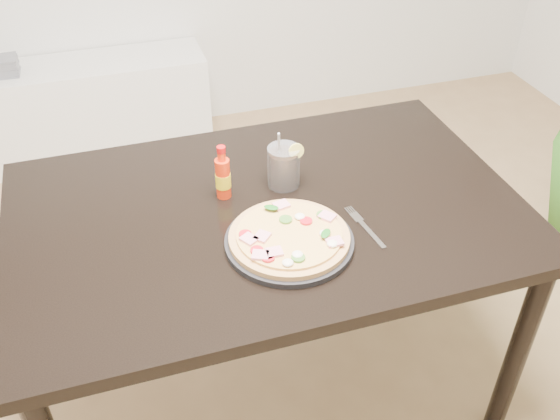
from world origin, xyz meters
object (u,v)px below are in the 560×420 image
object	(u,v)px
fork	(364,226)
media_console	(70,112)
cola_cup	(284,167)
hot_sauce_bottle	(223,177)
pizza	(289,236)
dining_table	(267,231)
plate	(289,242)

from	to	relation	value
fork	media_console	bearing A→B (deg)	105.25
cola_cup	fork	world-z (taller)	cola_cup
hot_sauce_bottle	pizza	bearing A→B (deg)	-66.74
dining_table	media_console	xyz separation A→B (m)	(-0.55, 1.71, -0.42)
hot_sauce_bottle	media_console	size ratio (longest dim) A/B	0.12
plate	cola_cup	size ratio (longest dim) A/B	1.81
fork	pizza	bearing A→B (deg)	175.35
pizza	hot_sauce_bottle	world-z (taller)	hot_sauce_bottle
fork	cola_cup	bearing A→B (deg)	112.45
plate	fork	size ratio (longest dim) A/B	1.75
plate	pizza	xyz separation A→B (m)	(-0.00, -0.00, 0.02)
hot_sauce_bottle	fork	size ratio (longest dim) A/B	0.86
dining_table	cola_cup	size ratio (longest dim) A/B	7.67
dining_table	cola_cup	distance (m)	0.19
plate	hot_sauce_bottle	distance (m)	0.28
plate	media_console	world-z (taller)	plate
plate	cola_cup	bearing A→B (deg)	75.24
media_console	pizza	bearing A→B (deg)	-73.41
dining_table	plate	distance (m)	0.19
pizza	fork	size ratio (longest dim) A/B	1.63
fork	plate	bearing A→B (deg)	174.86
dining_table	cola_cup	xyz separation A→B (m)	(0.08, 0.09, 0.14)
cola_cup	media_console	bearing A→B (deg)	111.21
hot_sauce_bottle	dining_table	bearing A→B (deg)	-42.11
plate	hot_sauce_bottle	world-z (taller)	hot_sauce_bottle
dining_table	hot_sauce_bottle	distance (m)	0.20
dining_table	pizza	distance (m)	0.20
media_console	cola_cup	bearing A→B (deg)	-68.79
plate	fork	xyz separation A→B (m)	(0.21, 0.01, -0.01)
hot_sauce_bottle	cola_cup	world-z (taller)	cola_cup
cola_cup	hot_sauce_bottle	bearing A→B (deg)	-178.40
hot_sauce_bottle	media_console	distance (m)	1.78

